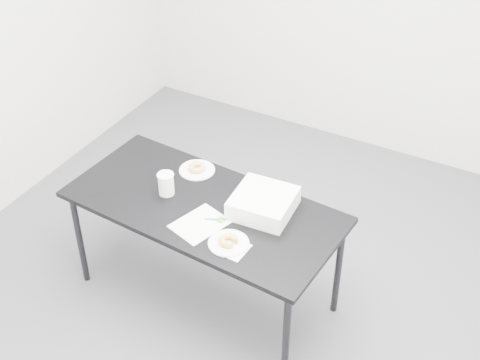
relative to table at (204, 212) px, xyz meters
The scene contains 13 objects.
floor 0.74m from the table, 45.98° to the left, with size 4.00×4.00×0.00m, color #47474C.
table is the anchor object (origin of this frame).
scorecard 0.18m from the table, 65.53° to the right, with size 0.23×0.30×0.00m, color white.
logo_patch 0.18m from the table, 25.09° to the right, with size 0.05×0.05×0.00m, color green.
pen 0.17m from the table, 31.01° to the right, with size 0.01×0.01×0.14m, color #0C8C6F.
napkin 0.42m from the table, 36.50° to the right, with size 0.16×0.16×0.00m, color white.
plate_near 0.38m from the table, 37.21° to the right, with size 0.23×0.23×0.01m, color white.
donut_near 0.38m from the table, 37.21° to the right, with size 0.11×0.11×0.04m, color #C7883F.
plate_far 0.35m from the table, 127.77° to the left, with size 0.23×0.23×0.01m, color white.
donut_far 0.36m from the table, 127.77° to the left, with size 0.11×0.11×0.04m, color #C7883F.
coffee_cup 0.28m from the table, behind, with size 0.09×0.09×0.14m, color white.
cup_lid 0.45m from the table, 43.45° to the left, with size 0.09×0.09×0.01m, color white.
bakery_box 0.37m from the table, 20.12° to the left, with size 0.34×0.34×0.11m, color white.
Camera 1 is at (1.46, -2.77, 3.21)m, focal length 50.00 mm.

